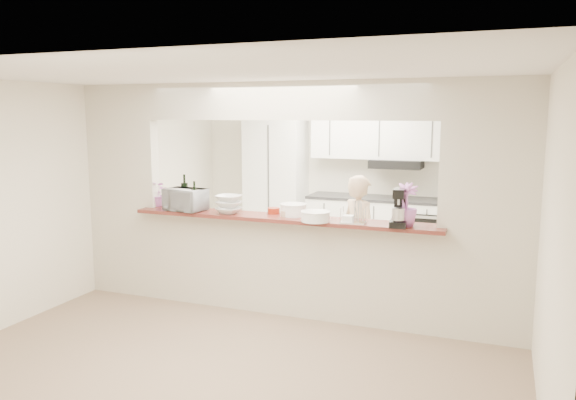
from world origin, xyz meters
The scene contains 19 objects.
floor centered at (0.00, 0.00, 0.00)m, with size 6.00×6.00×0.00m, color gray.
tile_overlay centered at (0.00, 1.55, 0.01)m, with size 5.00×2.90×0.01m, color beige.
partition centered at (0.00, 0.00, 1.48)m, with size 5.00×0.15×2.50m.
bar_counter centered at (0.00, 0.00, 0.58)m, with size 3.40×0.38×1.09m.
kitchen_cabinets centered at (-0.19, 2.72, 0.97)m, with size 3.15×0.62×2.25m.
refrigerator centered at (2.05, 2.65, 0.85)m, with size 0.75×0.70×1.70m, color #A5A5AA.
flower_left centered at (-1.60, 0.05, 1.24)m, with size 0.26×0.23×0.29m, color #CC6CB2.
wine_bottle_a centered at (-1.26, 0.07, 1.24)m, with size 0.08×0.08×0.39m.
wine_bottle_b centered at (-1.00, -0.15, 1.22)m, with size 0.07×0.07×0.34m.
toaster_oven centered at (-1.15, -0.10, 1.21)m, with size 0.45×0.30×0.25m, color #A4A4A9.
serving_bowls centered at (-0.60, -0.10, 1.19)m, with size 0.27×0.27×0.20m, color silver.
plate_stack_a centered at (0.10, 0.03, 1.15)m, with size 0.28×0.28×0.13m.
plate_stack_b centered at (0.42, -0.19, 1.14)m, with size 0.30×0.30×0.10m.
red_bowl centered at (-0.15, 0.08, 1.12)m, with size 0.13×0.13×0.06m, color maroon.
tan_bowl centered at (0.05, -0.03, 1.12)m, with size 0.14×0.14×0.06m, color tan.
utensil_caddy centered at (0.80, -0.15, 1.19)m, with size 0.26×0.16×0.23m.
stand_mixer centered at (1.25, -0.14, 1.26)m, with size 0.18×0.27×0.37m.
flower_right centered at (1.30, -0.09, 1.30)m, with size 0.23×0.23×0.42m, color #D673D4.
person centered at (0.64, 0.80, 0.73)m, with size 0.53×0.35×1.46m, color tan.
Camera 1 is at (2.17, -5.49, 2.17)m, focal length 35.00 mm.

